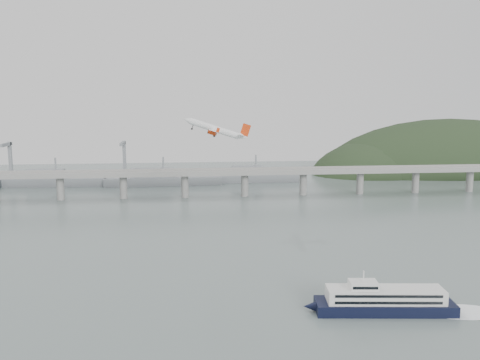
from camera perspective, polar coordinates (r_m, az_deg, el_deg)
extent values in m
plane|color=slate|center=(232.61, 1.51, -10.86)|extent=(900.00, 900.00, 0.00)
cube|color=gray|center=(422.19, -2.16, 0.81)|extent=(800.00, 22.00, 2.20)
cube|color=gray|center=(411.54, -2.06, 0.88)|extent=(800.00, 0.60, 1.80)
cube|color=gray|center=(432.31, -2.26, 1.26)|extent=(800.00, 0.60, 1.80)
cylinder|color=gray|center=(434.35, -19.52, -0.87)|extent=(6.00, 6.00, 21.00)
cylinder|color=gray|center=(425.63, -12.96, -0.77)|extent=(6.00, 6.00, 21.00)
cylinder|color=gray|center=(422.69, -6.21, -0.67)|extent=(6.00, 6.00, 21.00)
cylinder|color=gray|center=(425.64, 0.53, -0.55)|extent=(6.00, 6.00, 21.00)
cylinder|color=gray|center=(434.37, 7.10, -0.43)|extent=(6.00, 6.00, 21.00)
cylinder|color=gray|center=(448.53, 13.32, -0.31)|extent=(6.00, 6.00, 21.00)
cylinder|color=gray|center=(467.64, 19.11, -0.20)|extent=(6.00, 6.00, 21.00)
cylinder|color=gray|center=(491.11, 24.38, -0.09)|extent=(6.00, 6.00, 21.00)
ellipsoid|color=black|center=(631.32, 22.17, -0.69)|extent=(320.00, 150.00, 156.00)
ellipsoid|color=black|center=(581.91, 14.42, -0.47)|extent=(140.00, 110.00, 96.00)
cube|color=slate|center=(507.09, -19.91, -0.21)|extent=(95.67, 20.15, 8.00)
cube|color=slate|center=(508.32, -21.00, 0.67)|extent=(33.90, 15.02, 8.00)
cylinder|color=slate|center=(505.01, -20.00, 1.59)|extent=(1.60, 1.60, 14.00)
cube|color=slate|center=(488.16, -8.57, -0.11)|extent=(110.55, 21.43, 8.00)
cube|color=slate|center=(487.59, -9.88, 0.80)|extent=(39.01, 16.73, 8.00)
cylinder|color=slate|center=(486.00, -8.61, 1.75)|extent=(1.60, 1.60, 14.00)
cube|color=slate|center=(502.54, 1.78, 0.23)|extent=(85.00, 13.60, 8.00)
cube|color=slate|center=(500.31, 0.82, 1.13)|extent=(29.75, 11.90, 8.00)
cylinder|color=slate|center=(500.44, 1.79, 2.05)|extent=(1.60, 1.60, 14.00)
cube|color=slate|center=(547.41, -24.36, 1.85)|extent=(3.00, 3.00, 40.00)
cube|color=slate|center=(536.34, -24.81, 3.63)|extent=(3.00, 28.00, 3.00)
cube|color=slate|center=(523.80, -12.84, 2.13)|extent=(3.00, 3.00, 40.00)
cube|color=slate|center=(512.21, -13.03, 4.00)|extent=(3.00, 28.00, 3.00)
cube|color=black|center=(203.64, 15.91, -13.50)|extent=(52.74, 18.29, 4.13)
cone|color=black|center=(198.19, 7.88, -13.87)|extent=(5.61, 4.70, 4.13)
cube|color=silver|center=(201.95, 15.97, -12.28)|extent=(44.29, 15.28, 5.17)
cube|color=black|center=(196.80, 16.40, -12.45)|extent=(39.01, 4.71, 1.03)
cube|color=black|center=(197.69, 16.37, -13.12)|extent=(39.01, 4.71, 1.03)
cube|color=black|center=(206.19, 15.59, -11.42)|extent=(39.01, 4.71, 1.03)
cube|color=black|center=(207.04, 15.56, -12.07)|extent=(39.01, 4.71, 1.03)
cube|color=silver|center=(198.57, 13.67, -11.35)|extent=(11.10, 8.38, 2.69)
cube|color=black|center=(195.23, 13.92, -11.71)|extent=(9.25, 1.20, 1.03)
cylinder|color=silver|center=(197.48, 13.71, -10.44)|extent=(0.57, 0.57, 4.13)
ellipsoid|color=white|center=(213.75, 23.59, -13.41)|extent=(31.28, 18.22, 0.21)
cylinder|color=white|center=(299.25, -2.87, 5.78)|extent=(29.62, 9.59, 12.61)
cone|color=white|center=(300.88, -5.96, 6.73)|extent=(5.84, 4.72, 4.97)
cone|color=white|center=(298.57, 0.38, 4.87)|extent=(6.54, 4.43, 5.29)
cube|color=white|center=(299.21, -2.73, 5.52)|extent=(9.83, 36.44, 3.75)
cube|color=white|center=(298.57, 0.22, 5.07)|extent=(4.95, 13.07, 1.91)
cube|color=red|center=(298.52, 0.62, 5.64)|extent=(6.65, 1.09, 8.02)
cylinder|color=red|center=(305.17, -3.02, 5.35)|extent=(5.36, 3.35, 3.70)
cylinder|color=black|center=(305.33, -3.42, 5.48)|extent=(1.45, 2.55, 2.44)
cube|color=white|center=(305.14, -2.97, 5.54)|extent=(2.92, 0.64, 2.02)
cylinder|color=red|center=(293.54, -3.19, 5.33)|extent=(5.36, 3.35, 3.70)
cylinder|color=black|center=(293.71, -3.61, 5.46)|extent=(1.45, 2.55, 2.44)
cube|color=white|center=(293.51, -3.13, 5.53)|extent=(2.92, 0.64, 2.02)
cylinder|color=black|center=(302.01, -2.80, 5.18)|extent=(1.18, 0.45, 2.56)
cylinder|color=black|center=(302.05, -2.87, 4.97)|extent=(1.51, 0.59, 1.48)
cylinder|color=black|center=(296.52, -2.88, 5.17)|extent=(1.18, 0.45, 2.56)
cylinder|color=black|center=(296.56, -2.95, 4.95)|extent=(1.51, 0.59, 1.48)
cylinder|color=black|center=(300.46, -5.36, 5.95)|extent=(1.18, 0.45, 2.56)
cylinder|color=black|center=(300.50, -5.42, 5.74)|extent=(1.51, 0.59, 1.48)
cube|color=red|center=(317.04, -2.07, 5.65)|extent=(2.40, 0.47, 2.94)
cube|color=red|center=(281.06, -2.49, 5.62)|extent=(2.40, 0.47, 2.94)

